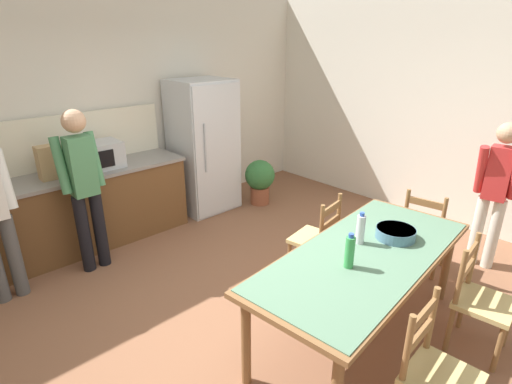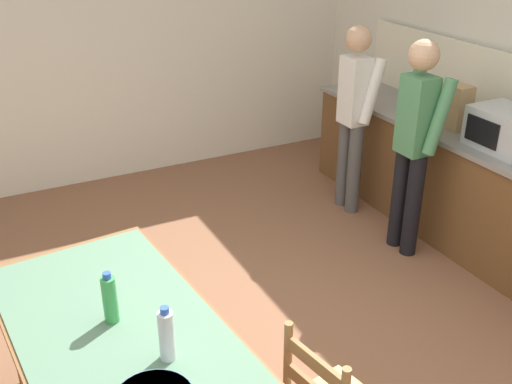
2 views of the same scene
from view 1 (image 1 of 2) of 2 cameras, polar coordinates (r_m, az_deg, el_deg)
name	(u,v)px [view 1 (image 1 of 2)]	position (r m, az deg, el deg)	size (l,w,h in m)	color
ground_plane	(249,310)	(3.83, -1.04, -16.45)	(8.32, 8.32, 0.00)	brown
wall_back	(105,114)	(5.39, -20.77, 10.42)	(6.52, 0.12, 2.90)	silver
wall_right	(433,110)	(5.81, 23.97, 10.68)	(0.12, 5.20, 2.90)	silver
kitchen_counter	(59,216)	(5.00, -26.36, -3.12)	(3.01, 0.66, 0.92)	brown
counter_splashback	(37,145)	(5.06, -28.83, 5.86)	(2.97, 0.03, 0.60)	#EFE8CB
refrigerator	(204,147)	(5.64, -7.47, 6.43)	(0.79, 0.73, 1.82)	silver
microwave	(98,155)	(4.94, -21.60, 4.88)	(0.50, 0.39, 0.30)	#B2B7BC
paper_bag	(50,162)	(4.77, -27.37, 3.80)	(0.24, 0.16, 0.36)	tan
dining_table	(365,261)	(3.28, 15.27, -9.51)	(2.25, 1.12, 0.79)	brown
bottle_near_centre	(350,252)	(2.97, 13.24, -8.30)	(0.07, 0.07, 0.27)	green
bottle_off_centre	(361,229)	(3.31, 14.71, -5.14)	(0.07, 0.07, 0.27)	silver
serving_bowl	(396,233)	(3.51, 19.32, -5.49)	(0.32, 0.32, 0.09)	slate
chair_side_far_right	(317,239)	(4.10, 8.70, -6.64)	(0.48, 0.47, 0.91)	olive
chair_side_near_right	(480,300)	(3.65, 29.32, -13.30)	(0.46, 0.45, 0.91)	olive
chair_head_end	(424,232)	(4.55, 22.93, -5.22)	(0.46, 0.47, 0.91)	olive
chair_side_near_left	(436,374)	(2.87, 24.32, -22.64)	(0.45, 0.43, 0.91)	olive
person_at_counter	(84,184)	(4.38, -23.39, 1.10)	(0.43, 0.30, 1.71)	black
person_by_table	(495,189)	(4.77, 30.98, 0.33)	(0.30, 0.42, 1.57)	silver
potted_plant	(260,179)	(5.88, 0.55, 1.89)	(0.44, 0.44, 0.67)	brown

